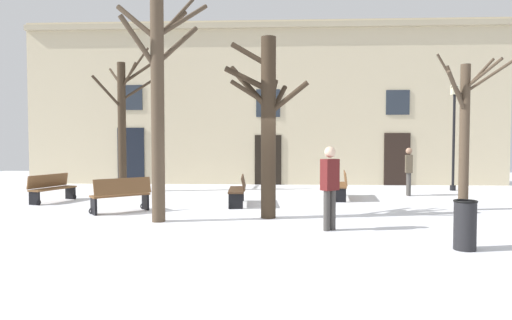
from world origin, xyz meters
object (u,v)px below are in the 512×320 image
Objects in this scene: tree_left_of_center at (159,94)px; person_by_shop_door at (409,169)px; person_crossing_plaza at (330,183)px; bench_back_to_back_right at (52,188)px; tree_near_facade at (123,120)px; bench_by_litter_bin at (239,190)px; tree_center at (267,121)px; streetlamp at (454,126)px; tree_foreground at (465,129)px; litter_bin at (465,225)px; bench_near_lamp at (121,195)px; bench_far_corner at (341,184)px.

tree_left_of_center is 3.32× the size of person_by_shop_door.
bench_back_to_back_right is at bearing -65.80° from person_crossing_plaza.
tree_near_facade is 6.21m from bench_by_litter_bin.
tree_center is at bearing 143.65° from person_by_shop_door.
bench_by_litter_bin is at bearing -151.98° from streetlamp.
bench_back_to_back_right is (-12.40, 1.15, -1.83)m from tree_foreground.
tree_foreground is 3.60m from person_by_shop_door.
litter_bin is 0.52× the size of person_by_shop_door.
bench_back_to_back_right is (-6.92, 2.63, -2.00)m from tree_center.
streetlamp is at bearing 69.65° from litter_bin.
tree_center is 1.08× the size of streetlamp.
bench_near_lamp reaches higher than litter_bin.
tree_left_of_center is at bearing 135.06° from person_by_shop_door.
tree_left_of_center is at bearing -108.82° from bench_back_to_back_right.
tree_near_facade is 6.17× the size of litter_bin.
litter_bin is 0.53× the size of bench_back_to_back_right.
litter_bin is 0.49× the size of person_crossing_plaza.
tree_near_facade reaches higher than streetlamp.
tree_left_of_center is 3.75× the size of bench_near_lamp.
bench_near_lamp is at bearing -152.17° from streetlamp.
person_crossing_plaza is at bearing -98.82° from bench_back_to_back_right.
person_crossing_plaza reaches higher than litter_bin.
bench_far_corner reaches higher than litter_bin.
streetlamp reaches higher than bench_near_lamp.
tree_foreground is 6.68m from bench_by_litter_bin.
tree_left_of_center is 2.71m from tree_center.
bench_by_litter_bin reaches higher than bench_back_to_back_right.
bench_near_lamp is (-7.56, 3.78, 0.03)m from litter_bin.
tree_foreground reaches higher than bench_near_lamp.
streetlamp reaches higher than person_crossing_plaza.
bench_far_corner is at bearing -150.29° from streetlamp.
tree_left_of_center is 1.31× the size of tree_foreground.
litter_bin is at bearing -112.29° from tree_foreground.
tree_foreground is 2.35× the size of bench_by_litter_bin.
tree_center is 3.00× the size of bench_near_lamp.
bench_near_lamp is (-3.97, 0.66, -1.96)m from tree_center.
tree_left_of_center is 3.18m from bench_near_lamp.
tree_near_facade reaches higher than tree_center.
streetlamp is (7.17, 6.54, 0.10)m from tree_center.
litter_bin is 2.79m from person_crossing_plaza.
tree_center is at bearing -25.24° from bench_far_corner.
bench_by_litter_bin is at bearing 167.86° from bench_near_lamp.
tree_near_facade is 12.84m from streetlamp.
bench_back_to_back_right is (-1.29, -2.93, -2.31)m from tree_near_facade.
bench_back_to_back_right is (-10.51, 5.75, -0.00)m from litter_bin.
litter_bin reaches higher than bench_by_litter_bin.
tree_center reaches higher than tree_foreground.
tree_near_facade is 7.93m from tree_center.
person_crossing_plaza is at bearing -45.16° from tree_near_facade.
person_by_shop_door is at bearing -141.73° from streetlamp.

